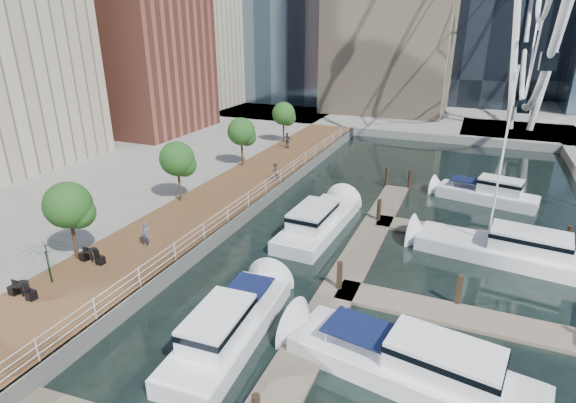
% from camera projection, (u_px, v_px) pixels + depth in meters
% --- Properties ---
extents(ground, '(520.00, 520.00, 0.00)m').
position_uv_depth(ground, '(213.00, 374.00, 18.59)').
color(ground, black).
rests_on(ground, ground).
extents(boardwalk, '(6.00, 60.00, 1.00)m').
position_uv_depth(boardwalk, '(215.00, 206.00, 34.53)').
color(boardwalk, brown).
rests_on(boardwalk, ground).
extents(seawall, '(0.25, 60.00, 1.00)m').
position_uv_depth(seawall, '(250.00, 212.00, 33.46)').
color(seawall, '#595954').
rests_on(seawall, ground).
extents(land_far, '(200.00, 114.00, 1.00)m').
position_uv_depth(land_far, '(441.00, 85.00, 106.07)').
color(land_far, gray).
rests_on(land_far, ground).
extents(pier, '(14.00, 12.00, 1.00)m').
position_uv_depth(pier, '(519.00, 134.00, 58.07)').
color(pier, gray).
rests_on(pier, ground).
extents(railing, '(0.10, 60.00, 1.05)m').
position_uv_depth(railing, '(248.00, 199.00, 33.12)').
color(railing, white).
rests_on(railing, boardwalk).
extents(floating_docks, '(16.00, 34.00, 2.60)m').
position_uv_depth(floating_docks, '(438.00, 284.00, 24.13)').
color(floating_docks, '#6D6051').
rests_on(floating_docks, ground).
extents(midrise_condos, '(19.00, 67.00, 28.00)m').
position_uv_depth(midrise_condos, '(70.00, 27.00, 48.82)').
color(midrise_condos, '#BCAD8E').
rests_on(midrise_condos, ground).
extents(street_trees, '(2.60, 42.60, 4.60)m').
position_uv_depth(street_trees, '(177.00, 159.00, 33.16)').
color(street_trees, '#3F2B1C').
rests_on(street_trees, ground).
extents(yacht_foreground, '(11.34, 4.70, 2.15)m').
position_uv_depth(yacht_foreground, '(409.00, 378.00, 18.34)').
color(yacht_foreground, white).
rests_on(yacht_foreground, ground).
extents(pedestrian_near, '(0.63, 0.49, 1.54)m').
position_uv_depth(pedestrian_near, '(146.00, 234.00, 26.94)').
color(pedestrian_near, '#4F5569').
rests_on(pedestrian_near, boardwalk).
extents(pedestrian_mid, '(0.66, 0.82, 1.60)m').
position_uv_depth(pedestrian_mid, '(275.00, 171.00, 38.59)').
color(pedestrian_mid, '#7C6255').
rests_on(pedestrian_mid, boardwalk).
extents(pedestrian_far, '(1.05, 0.51, 1.73)m').
position_uv_depth(pedestrian_far, '(287.00, 140.00, 48.84)').
color(pedestrian_far, '#383E46').
rests_on(pedestrian_far, boardwalk).
extents(moored_yachts, '(21.98, 39.52, 11.50)m').
position_uv_depth(moored_yachts, '(468.00, 278.00, 25.66)').
color(moored_yachts, white).
rests_on(moored_yachts, ground).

